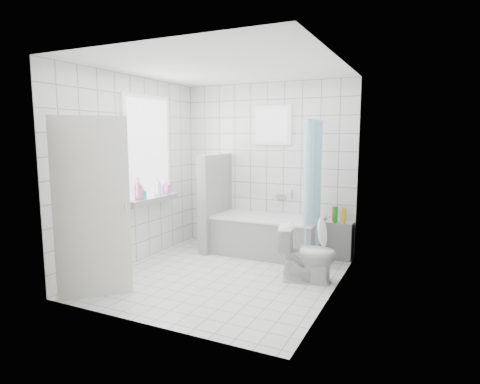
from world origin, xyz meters
The scene contains 19 objects.
ground centered at (0.00, 0.00, 0.00)m, with size 3.00×3.00×0.00m, color white.
ceiling centered at (0.00, 0.00, 2.60)m, with size 3.00×3.00×0.00m, color white.
wall_back centered at (0.00, 1.50, 1.30)m, with size 2.80×0.02×2.60m, color white.
wall_front centered at (0.00, -1.50, 1.30)m, with size 2.80×0.02×2.60m, color white.
wall_left centered at (-1.40, 0.00, 1.30)m, with size 0.02×3.00×2.60m, color white.
wall_right centered at (1.40, 0.00, 1.30)m, with size 0.02×3.00×2.60m, color white.
window_left centered at (-1.35, 0.30, 1.60)m, with size 0.01×0.90×1.40m, color white.
window_back centered at (0.10, 1.46, 1.95)m, with size 0.50×0.01×0.50m, color white.
window_sill centered at (-1.31, 0.30, 0.86)m, with size 0.18×1.02×0.08m, color white.
door centered at (-0.97, -1.20, 1.00)m, with size 0.04×0.80×2.00m, color silver.
bathtub centered at (0.16, 1.12, 0.29)m, with size 1.58×0.77×0.58m.
partition_wall centered at (-0.70, 1.07, 0.75)m, with size 0.15×0.85×1.50m, color white.
tiled_ledge centered at (1.18, 1.38, 0.28)m, with size 0.40×0.24×0.55m, color white.
toilet centered at (1.03, 0.28, 0.35)m, with size 0.39×0.69×0.71m, color white.
curtain_rod centered at (0.89, 1.10, 2.00)m, with size 0.02×0.02×0.80m, color silver.
shower_curtain centered at (0.89, 0.97, 1.10)m, with size 0.14×0.48×1.78m, color #50BDEB, non-canonical shape.
tub_faucet centered at (0.26, 1.46, 0.85)m, with size 0.18×0.06×0.06m, color silver.
sill_bottles centered at (-1.30, 0.24, 1.04)m, with size 0.16×0.78×0.31m.
ledge_bottles centered at (1.17, 1.32, 0.66)m, with size 0.22×0.17×0.24m.
Camera 1 is at (2.33, -4.38, 1.78)m, focal length 30.00 mm.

